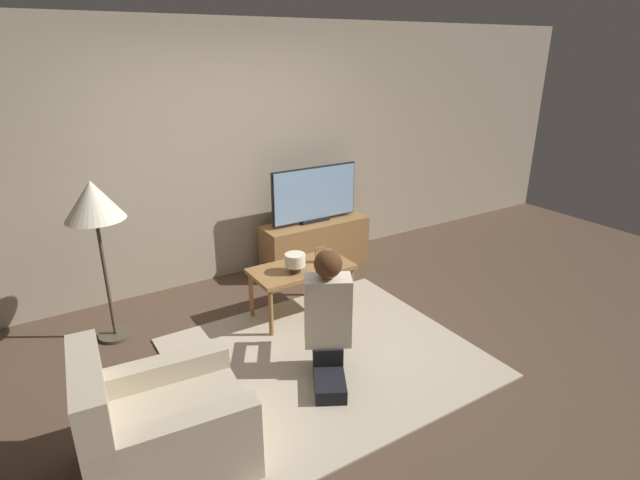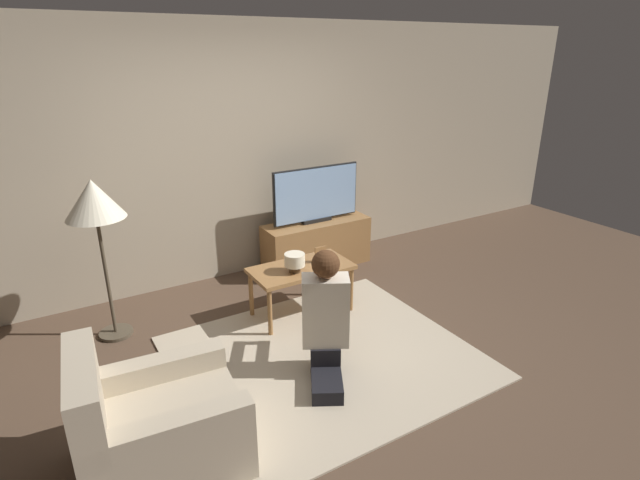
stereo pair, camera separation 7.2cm
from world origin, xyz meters
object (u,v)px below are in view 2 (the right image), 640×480
at_px(tv, 316,194).
at_px(person_kneeling, 325,315).
at_px(coffee_table, 301,272).
at_px(armchair, 157,429).
at_px(table_lamp, 295,261).
at_px(floor_lamp, 94,205).

bearing_deg(tv, person_kneeling, -118.72).
distance_m(coffee_table, person_kneeling, 0.94).
height_order(armchair, person_kneeling, person_kneeling).
relative_size(coffee_table, table_lamp, 5.06).
height_order(floor_lamp, table_lamp, floor_lamp).
relative_size(armchair, person_kneeling, 0.96).
xyz_separation_m(floor_lamp, person_kneeling, (1.26, -1.40, -0.66)).
distance_m(armchair, table_lamp, 1.87).
distance_m(coffee_table, table_lamp, 0.20).
relative_size(person_kneeling, table_lamp, 5.53).
height_order(tv, armchair, tv).
relative_size(coffee_table, floor_lamp, 0.66).
xyz_separation_m(tv, armchair, (-2.27, -2.01, -0.58)).
relative_size(tv, coffee_table, 1.12).
distance_m(person_kneeling, table_lamp, 0.85).
bearing_deg(tv, armchair, -138.39).
bearing_deg(armchair, table_lamp, -49.02).
bearing_deg(coffee_table, table_lamp, -146.53).
xyz_separation_m(floor_lamp, armchair, (-0.04, -1.66, -0.91)).
xyz_separation_m(person_kneeling, table_lamp, (0.19, 0.82, 0.07)).
relative_size(floor_lamp, armchair, 1.44).
bearing_deg(person_kneeling, tv, -89.95).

